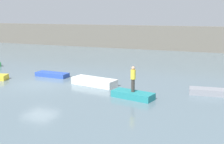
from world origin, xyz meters
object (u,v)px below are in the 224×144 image
object	(u,v)px
rowboat_white	(94,82)
rowboat_teal	(133,95)
person_yellow_shirt	(133,78)
rowboat_blue	(52,74)
rowboat_grey	(214,92)

from	to	relation	value
rowboat_white	rowboat_teal	distance (m)	4.29
person_yellow_shirt	rowboat_teal	bearing A→B (deg)	90.00
person_yellow_shirt	rowboat_blue	bearing A→B (deg)	157.27
rowboat_white	person_yellow_shirt	distance (m)	4.42
rowboat_white	rowboat_teal	xyz separation A→B (m)	(3.72, -2.14, -0.05)
rowboat_teal	rowboat_grey	world-z (taller)	rowboat_teal
rowboat_teal	person_yellow_shirt	distance (m)	1.11
rowboat_blue	rowboat_grey	world-z (taller)	rowboat_grey
rowboat_white	rowboat_blue	bearing A→B (deg)	173.78
rowboat_blue	person_yellow_shirt	distance (m)	9.10
rowboat_white	rowboat_grey	xyz separation A→B (m)	(8.46, 0.57, -0.06)
rowboat_white	rowboat_grey	world-z (taller)	rowboat_white
rowboat_white	rowboat_grey	bearing A→B (deg)	13.92
rowboat_grey	rowboat_teal	bearing A→B (deg)	-157.17
rowboat_blue	rowboat_grey	distance (m)	13.10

